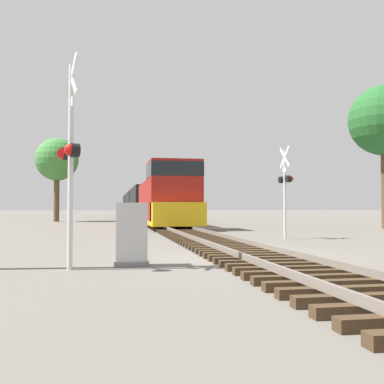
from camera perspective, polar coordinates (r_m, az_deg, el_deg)
The scene contains 7 objects.
ground_plane at distance 12.75m, azimuth 6.98°, elevation -8.13°, with size 400.00×400.00×0.00m, color #666059.
rail_track_bed at distance 12.73m, azimuth 6.97°, elevation -7.53°, with size 2.60×160.00×0.31m.
freight_train at distance 57.28m, azimuth -6.48°, elevation -1.45°, with size 3.09×66.43×4.18m.
crossing_signal_near at distance 10.33m, azimuth -15.28°, elevation 4.71°, with size 0.58×1.00×4.73m.
crossing_signal_far at distance 20.08m, azimuth 11.76°, elevation 0.98°, with size 0.37×1.01×4.03m.
relay_cabinet at distance 10.70m, azimuth -7.73°, elevation -5.39°, with size 0.80×0.60×1.48m.
tree_mid_background at distance 45.67m, azimuth -16.78°, elevation 3.90°, with size 4.15×4.15×8.11m.
Camera 1 is at (-3.74, -12.11, 1.37)m, focal length 42.00 mm.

